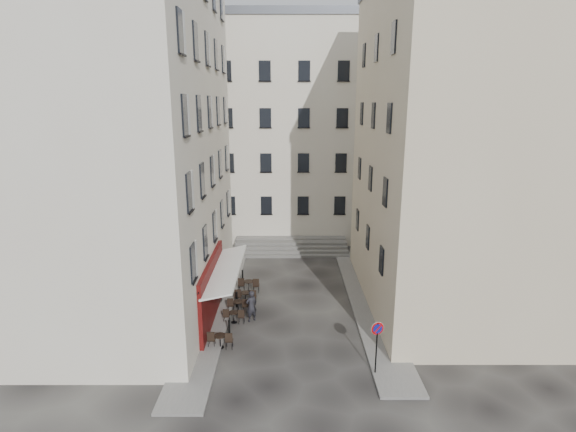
{
  "coord_description": "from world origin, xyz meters",
  "views": [
    {
      "loc": [
        -0.26,
        -21.79,
        11.76
      ],
      "look_at": [
        -0.24,
        4.0,
        5.16
      ],
      "focal_mm": 28.0,
      "sensor_mm": 36.0,
      "label": 1
    }
  ],
  "objects_px": {
    "bistro_table_b": "(234,316)",
    "bistro_table_a": "(220,340)",
    "pedestrian": "(251,306)",
    "no_parking_sign": "(377,338)"
  },
  "relations": [
    {
      "from": "no_parking_sign",
      "to": "bistro_table_a",
      "type": "height_order",
      "value": "no_parking_sign"
    },
    {
      "from": "no_parking_sign",
      "to": "pedestrian",
      "type": "height_order",
      "value": "no_parking_sign"
    },
    {
      "from": "no_parking_sign",
      "to": "bistro_table_b",
      "type": "bearing_deg",
      "value": 128.0
    },
    {
      "from": "no_parking_sign",
      "to": "bistro_table_a",
      "type": "xyz_separation_m",
      "value": [
        -7.17,
        2.23,
        -1.36
      ]
    },
    {
      "from": "pedestrian",
      "to": "bistro_table_b",
      "type": "bearing_deg",
      "value": -17.88
    },
    {
      "from": "no_parking_sign",
      "to": "bistro_table_a",
      "type": "relative_size",
      "value": 2.04
    },
    {
      "from": "no_parking_sign",
      "to": "pedestrian",
      "type": "relative_size",
      "value": 1.44
    },
    {
      "from": "bistro_table_a",
      "to": "bistro_table_b",
      "type": "xyz_separation_m",
      "value": [
        0.37,
        2.58,
        -0.03
      ]
    },
    {
      "from": "bistro_table_b",
      "to": "pedestrian",
      "type": "bearing_deg",
      "value": 15.22
    },
    {
      "from": "bistro_table_b",
      "to": "bistro_table_a",
      "type": "bearing_deg",
      "value": -98.09
    }
  ]
}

